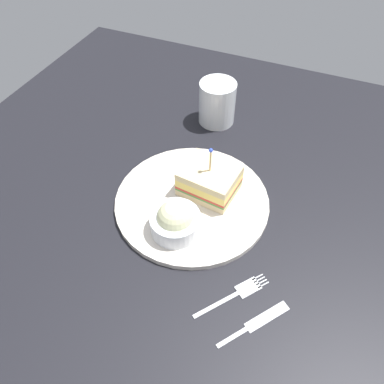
{
  "coord_description": "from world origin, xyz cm",
  "views": [
    {
      "loc": [
        16.63,
        -39.35,
        51.29
      ],
      "look_at": [
        0.0,
        0.0,
        3.04
      ],
      "focal_mm": 35.06,
      "sensor_mm": 36.0,
      "label": 1
    }
  ],
  "objects_px": {
    "drink_glass": "(217,104)",
    "plate": "(192,201)",
    "knife": "(257,322)",
    "fork": "(239,292)",
    "sandwich_half_center": "(209,180)",
    "coleslaw_bowl": "(174,220)"
  },
  "relations": [
    {
      "from": "drink_glass",
      "to": "knife",
      "type": "relative_size",
      "value": 0.91
    },
    {
      "from": "sandwich_half_center",
      "to": "knife",
      "type": "distance_m",
      "value": 0.25
    },
    {
      "from": "fork",
      "to": "knife",
      "type": "distance_m",
      "value": 0.05
    },
    {
      "from": "sandwich_half_center",
      "to": "fork",
      "type": "bearing_deg",
      "value": -55.62
    },
    {
      "from": "sandwich_half_center",
      "to": "drink_glass",
      "type": "xyz_separation_m",
      "value": [
        -0.06,
        0.21,
        0.01
      ]
    },
    {
      "from": "fork",
      "to": "sandwich_half_center",
      "type": "bearing_deg",
      "value": 124.38
    },
    {
      "from": "drink_glass",
      "to": "coleslaw_bowl",
      "type": "bearing_deg",
      "value": -82.23
    },
    {
      "from": "drink_glass",
      "to": "fork",
      "type": "height_order",
      "value": "drink_glass"
    },
    {
      "from": "fork",
      "to": "knife",
      "type": "xyz_separation_m",
      "value": [
        0.04,
        -0.03,
        0.0
      ]
    },
    {
      "from": "sandwich_half_center",
      "to": "knife",
      "type": "relative_size",
      "value": 1.01
    },
    {
      "from": "coleslaw_bowl",
      "to": "knife",
      "type": "xyz_separation_m",
      "value": [
        0.17,
        -0.1,
        -0.03
      ]
    },
    {
      "from": "plate",
      "to": "knife",
      "type": "height_order",
      "value": "plate"
    },
    {
      "from": "drink_glass",
      "to": "fork",
      "type": "bearing_deg",
      "value": -64.77
    },
    {
      "from": "plate",
      "to": "sandwich_half_center",
      "type": "distance_m",
      "value": 0.05
    },
    {
      "from": "drink_glass",
      "to": "plate",
      "type": "bearing_deg",
      "value": -79.65
    },
    {
      "from": "sandwich_half_center",
      "to": "drink_glass",
      "type": "bearing_deg",
      "value": 106.92
    },
    {
      "from": "sandwich_half_center",
      "to": "coleslaw_bowl",
      "type": "relative_size",
      "value": 1.24
    },
    {
      "from": "sandwich_half_center",
      "to": "coleslaw_bowl",
      "type": "height_order",
      "value": "sandwich_half_center"
    },
    {
      "from": "fork",
      "to": "knife",
      "type": "relative_size",
      "value": 1.05
    },
    {
      "from": "coleslaw_bowl",
      "to": "plate",
      "type": "bearing_deg",
      "value": 88.61
    },
    {
      "from": "coleslaw_bowl",
      "to": "fork",
      "type": "distance_m",
      "value": 0.15
    },
    {
      "from": "coleslaw_bowl",
      "to": "drink_glass",
      "type": "xyz_separation_m",
      "value": [
        -0.04,
        0.31,
        0.01
      ]
    }
  ]
}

